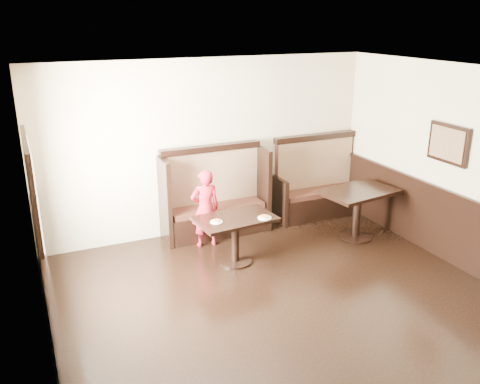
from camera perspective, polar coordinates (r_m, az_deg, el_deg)
ground at (r=5.89m, az=9.52°, el=-16.32°), size 7.00×7.00×0.00m
room_shell at (r=5.59m, az=5.70°, el=-10.06°), size 7.00×7.00×7.00m
booth_main at (r=8.25m, az=-2.88°, el=-1.16°), size 1.75×0.72×1.45m
booth_neighbor at (r=9.11m, az=8.62°, el=0.32°), size 1.65×0.72×1.45m
table_main at (r=7.23m, az=-0.54°, el=-4.08°), size 1.16×0.78×0.70m
table_neighbor at (r=8.23m, az=13.08°, el=-1.13°), size 1.26×0.92×0.81m
child at (r=7.75m, az=-3.92°, el=-1.85°), size 0.47×0.33×1.23m
pizza_plate_left at (r=7.01m, az=-2.67°, el=-3.31°), size 0.17×0.17×0.03m
pizza_plate_right at (r=7.15m, az=2.77°, el=-2.84°), size 0.20×0.20×0.04m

